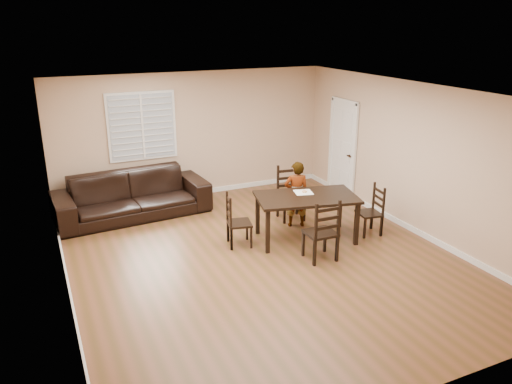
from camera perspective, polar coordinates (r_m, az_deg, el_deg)
ground at (r=8.25m, az=0.78°, el=-7.62°), size 7.00×7.00×0.00m
room at (r=7.78m, az=0.52°, el=4.95°), size 6.04×7.04×2.72m
dining_table at (r=8.72m, az=5.79°, el=-1.00°), size 1.91×1.34×0.81m
chair_near at (r=9.80m, az=3.77°, el=-0.20°), size 0.53×0.50×1.05m
chair_far at (r=8.02m, az=7.84°, el=-4.84°), size 0.49×0.46×1.05m
chair_left at (r=8.55m, az=-2.67°, el=-3.51°), size 0.47×0.49×0.94m
chair_right at (r=9.30m, az=13.40°, el=-2.19°), size 0.44×0.46×0.91m
child at (r=9.32m, az=4.63°, el=-0.25°), size 0.53×0.43×1.26m
napkin at (r=8.87m, az=5.44°, el=-0.03°), size 0.37×0.37×0.00m
donut at (r=8.87m, az=5.57°, el=0.10°), size 0.09×0.09×0.03m
sofa at (r=10.12m, az=-13.97°, el=-0.38°), size 3.04×1.37×0.86m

